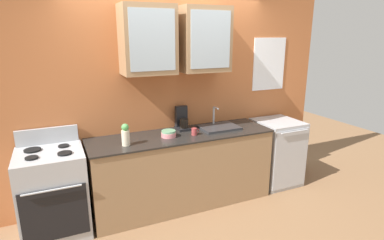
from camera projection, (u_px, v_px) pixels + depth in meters
name	position (u px, v px, depth m)	size (l,w,h in m)	color
ground_plane	(183.00, 202.00, 4.00)	(10.00, 10.00, 0.00)	brown
back_wall_unit	(172.00, 77.00, 3.88)	(4.42, 0.48, 2.89)	#B76638
counter	(182.00, 169.00, 3.88)	(2.23, 0.65, 0.91)	#93704C
stove_range	(54.00, 192.00, 3.30)	(0.66, 0.67, 1.09)	#ADAFB5
sink_faucet	(219.00, 127.00, 3.98)	(0.48, 0.36, 0.26)	#2D2D30
bowl_stack	(169.00, 134.00, 3.66)	(0.18, 0.18, 0.08)	#D87F84
vase	(125.00, 135.00, 3.35)	(0.09, 0.09, 0.24)	beige
cup_near_sink	(194.00, 132.00, 3.72)	(0.10, 0.06, 0.09)	#993838
dishwasher	(276.00, 152.00, 4.45)	(0.58, 0.64, 0.91)	#ADAFB5
coffee_maker	(182.00, 121.00, 3.94)	(0.17, 0.20, 0.29)	black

